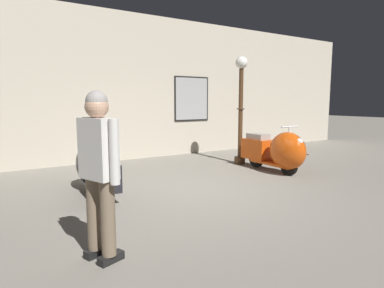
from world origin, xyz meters
TOP-DOWN VIEW (x-y plane):
  - ground_plane at (0.00, 0.00)m, footprint 60.00×60.00m
  - showroom_back_wall at (0.01, 3.88)m, footprint 18.00×0.24m
  - scooter_0 at (-1.53, 0.94)m, footprint 0.54×1.61m
  - scooter_1 at (2.45, 0.42)m, footprint 0.58×1.78m
  - lamppost at (2.43, 1.68)m, footprint 0.31×0.31m
  - visitor_0 at (-2.17, -1.56)m, footprint 0.37×0.55m

SIDE VIEW (x-z plane):
  - ground_plane at x=0.00m, z-range 0.00..0.00m
  - scooter_0 at x=-1.53m, z-range -0.04..0.93m
  - scooter_1 at x=2.45m, z-range -0.05..1.03m
  - visitor_0 at x=-2.17m, z-range 0.13..1.85m
  - lamppost at x=2.43m, z-range 0.23..2.95m
  - showroom_back_wall at x=0.01m, z-range 0.00..3.96m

